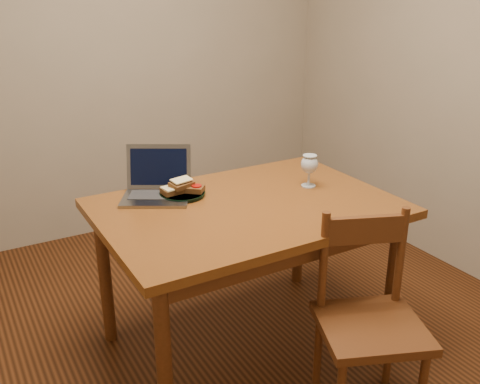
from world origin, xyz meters
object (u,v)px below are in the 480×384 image
table (247,222)px  milk_glass (309,171)px  chair (370,312)px  plate (182,194)px  laptop (157,183)px

table → milk_glass: milk_glass is taller
milk_glass → chair: bearing=-105.0°
table → chair: bearing=-71.9°
chair → milk_glass: (0.18, 0.66, 0.36)m
plate → laptop: size_ratio=0.53×
plate → milk_glass: milk_glass is taller
chair → laptop: 1.10m
chair → plate: (-0.41, 0.85, 0.29)m
plate → table: bearing=-48.8°
chair → laptop: laptop is taller
chair → milk_glass: milk_glass is taller
plate → laptop: bearing=143.5°
plate → chair: bearing=-64.4°
chair → laptop: (-0.50, 0.92, 0.34)m
chair → laptop: bearing=140.6°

